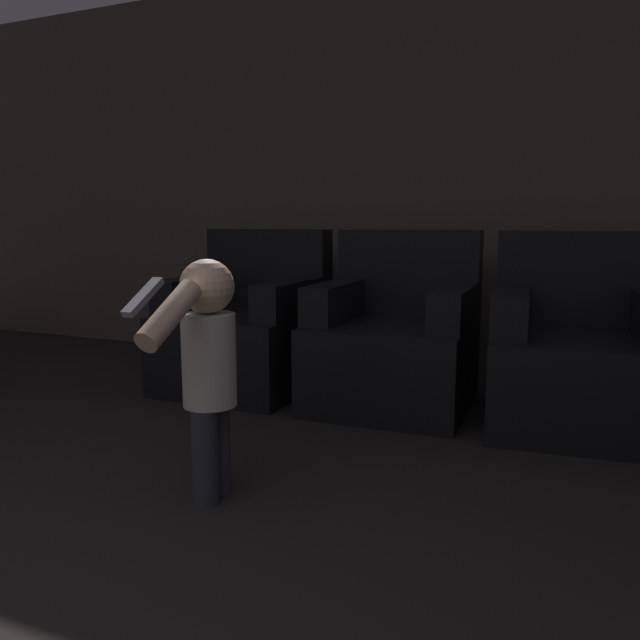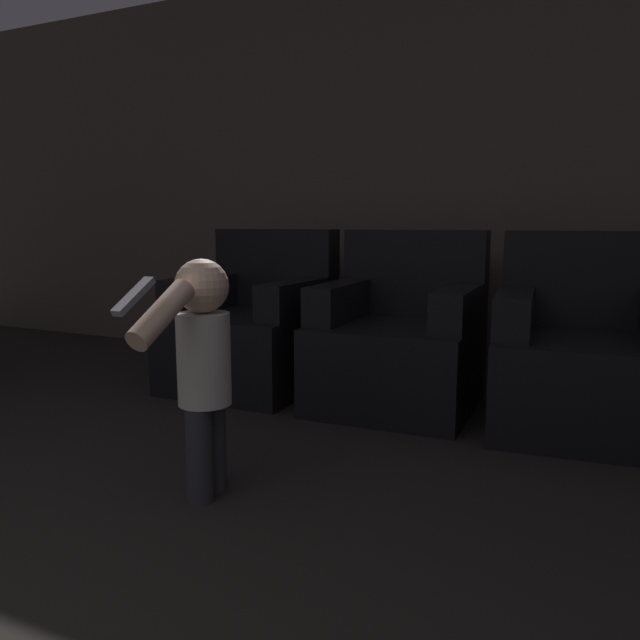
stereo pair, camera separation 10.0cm
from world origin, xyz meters
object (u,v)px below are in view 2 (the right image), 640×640
object	(u,v)px
armchair_right	(584,360)
person_toddler	(202,359)
armchair_middle	(400,344)
armchair_left	(253,331)

from	to	relation	value
armchair_right	person_toddler	distance (m)	1.83
person_toddler	armchair_middle	bearing A→B (deg)	-18.16
armchair_left	armchair_middle	bearing A→B (deg)	0.48
armchair_middle	person_toddler	distance (m)	1.43
person_toddler	armchair_left	bearing A→B (deg)	17.30
armchair_middle	person_toddler	xyz separation A→B (m)	(-0.26, -1.40, 0.17)
armchair_middle	armchair_right	size ratio (longest dim) A/B	1.00
armchair_left	armchair_right	world-z (taller)	same
armchair_middle	armchair_right	xyz separation A→B (m)	(0.91, -0.00, 0.00)
armchair_right	person_toddler	bearing A→B (deg)	-135.15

